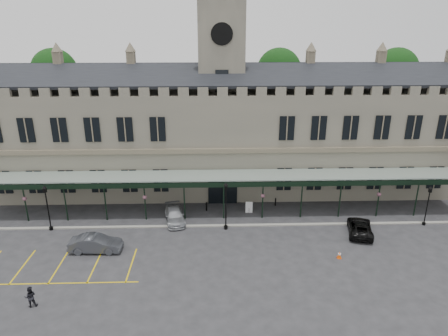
{
  "coord_description": "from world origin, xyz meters",
  "views": [
    {
      "loc": [
        -1.08,
        -29.86,
        19.15
      ],
      "look_at": [
        0.0,
        6.0,
        6.0
      ],
      "focal_mm": 32.0,
      "sensor_mm": 36.0,
      "label": 1
    }
  ],
  "objects_px": {
    "car_left_b": "(96,244)",
    "clock_tower": "(221,79)",
    "traffic_cone": "(339,255)",
    "lamp_post_left": "(47,204)",
    "lamp_post_mid": "(226,202)",
    "lamp_post_right": "(428,202)",
    "station_building": "(221,136)",
    "car_taxi": "(175,215)",
    "person_b": "(30,297)",
    "sign_board": "(249,207)",
    "car_van": "(360,227)"
  },
  "relations": [
    {
      "from": "car_left_b",
      "to": "clock_tower",
      "type": "bearing_deg",
      "value": -36.44
    },
    {
      "from": "clock_tower",
      "to": "traffic_cone",
      "type": "height_order",
      "value": "clock_tower"
    },
    {
      "from": "clock_tower",
      "to": "car_left_b",
      "type": "relative_size",
      "value": 5.42
    },
    {
      "from": "lamp_post_left",
      "to": "clock_tower",
      "type": "bearing_deg",
      "value": 32.31
    },
    {
      "from": "lamp_post_mid",
      "to": "lamp_post_right",
      "type": "distance_m",
      "value": 19.92
    },
    {
      "from": "lamp_post_left",
      "to": "traffic_cone",
      "type": "relative_size",
      "value": 7.49
    },
    {
      "from": "station_building",
      "to": "traffic_cone",
      "type": "height_order",
      "value": "station_building"
    },
    {
      "from": "car_taxi",
      "to": "station_building",
      "type": "bearing_deg",
      "value": 50.15
    },
    {
      "from": "car_taxi",
      "to": "person_b",
      "type": "height_order",
      "value": "person_b"
    },
    {
      "from": "sign_board",
      "to": "lamp_post_mid",
      "type": "bearing_deg",
      "value": -122.14
    },
    {
      "from": "lamp_post_mid",
      "to": "person_b",
      "type": "bearing_deg",
      "value": -142.54
    },
    {
      "from": "lamp_post_right",
      "to": "car_taxi",
      "type": "distance_m",
      "value": 25.17
    },
    {
      "from": "clock_tower",
      "to": "lamp_post_mid",
      "type": "bearing_deg",
      "value": -89.23
    },
    {
      "from": "lamp_post_left",
      "to": "person_b",
      "type": "relative_size",
      "value": 2.91
    },
    {
      "from": "sign_board",
      "to": "car_left_b",
      "type": "xyz_separation_m",
      "value": [
        -14.24,
        -7.2,
        0.14
      ]
    },
    {
      "from": "sign_board",
      "to": "car_van",
      "type": "height_order",
      "value": "car_van"
    },
    {
      "from": "clock_tower",
      "to": "car_left_b",
      "type": "height_order",
      "value": "clock_tower"
    },
    {
      "from": "station_building",
      "to": "car_left_b",
      "type": "distance_m",
      "value": 19.51
    },
    {
      "from": "lamp_post_mid",
      "to": "car_left_b",
      "type": "xyz_separation_m",
      "value": [
        -11.65,
        -3.71,
        -2.18
      ]
    },
    {
      "from": "lamp_post_left",
      "to": "lamp_post_mid",
      "type": "xyz_separation_m",
      "value": [
        17.12,
        -0.33,
        0.13
      ]
    },
    {
      "from": "lamp_post_left",
      "to": "traffic_cone",
      "type": "bearing_deg",
      "value": -12.23
    },
    {
      "from": "lamp_post_right",
      "to": "car_left_b",
      "type": "relative_size",
      "value": 0.92
    },
    {
      "from": "car_taxi",
      "to": "lamp_post_right",
      "type": "bearing_deg",
      "value": -14.85
    },
    {
      "from": "sign_board",
      "to": "car_left_b",
      "type": "distance_m",
      "value": 15.96
    },
    {
      "from": "station_building",
      "to": "person_b",
      "type": "bearing_deg",
      "value": -122.82
    },
    {
      "from": "station_building",
      "to": "car_taxi",
      "type": "xyz_separation_m",
      "value": [
        -5.0,
        -9.2,
        -5.82
      ]
    },
    {
      "from": "station_building",
      "to": "car_left_b",
      "type": "relative_size",
      "value": 13.11
    },
    {
      "from": "traffic_cone",
      "to": "person_b",
      "type": "xyz_separation_m",
      "value": [
        -23.88,
        -5.48,
        0.5
      ]
    },
    {
      "from": "clock_tower",
      "to": "car_left_b",
      "type": "distance_m",
      "value": 22.43
    },
    {
      "from": "sign_board",
      "to": "car_left_b",
      "type": "bearing_deg",
      "value": -148.74
    },
    {
      "from": "lamp_post_mid",
      "to": "lamp_post_right",
      "type": "xyz_separation_m",
      "value": [
        19.91,
        0.23,
        -0.44
      ]
    },
    {
      "from": "car_taxi",
      "to": "car_van",
      "type": "xyz_separation_m",
      "value": [
        18.0,
        -3.01,
        -0.01
      ]
    },
    {
      "from": "clock_tower",
      "to": "lamp_post_left",
      "type": "distance_m",
      "value": 22.58
    },
    {
      "from": "lamp_post_right",
      "to": "sign_board",
      "type": "bearing_deg",
      "value": 169.34
    },
    {
      "from": "lamp_post_right",
      "to": "car_van",
      "type": "height_order",
      "value": "lamp_post_right"
    },
    {
      "from": "traffic_cone",
      "to": "lamp_post_left",
      "type": "bearing_deg",
      "value": 167.77
    },
    {
      "from": "lamp_post_left",
      "to": "lamp_post_right",
      "type": "distance_m",
      "value": 37.03
    },
    {
      "from": "lamp_post_mid",
      "to": "person_b",
      "type": "xyz_separation_m",
      "value": [
        -14.29,
        -10.95,
        -2.12
      ]
    },
    {
      "from": "lamp_post_left",
      "to": "sign_board",
      "type": "height_order",
      "value": "lamp_post_left"
    },
    {
      "from": "station_building",
      "to": "car_van",
      "type": "bearing_deg",
      "value": -43.22
    },
    {
      "from": "car_taxi",
      "to": "clock_tower",
      "type": "bearing_deg",
      "value": 50.38
    },
    {
      "from": "lamp_post_left",
      "to": "car_taxi",
      "type": "relative_size",
      "value": 1.06
    },
    {
      "from": "lamp_post_left",
      "to": "person_b",
      "type": "bearing_deg",
      "value": -75.88
    },
    {
      "from": "lamp_post_mid",
      "to": "lamp_post_left",
      "type": "bearing_deg",
      "value": 178.9
    },
    {
      "from": "car_left_b",
      "to": "car_taxi",
      "type": "relative_size",
      "value": 1.02
    },
    {
      "from": "car_left_b",
      "to": "lamp_post_left",
      "type": "bearing_deg",
      "value": 55.08
    },
    {
      "from": "clock_tower",
      "to": "lamp_post_right",
      "type": "xyz_separation_m",
      "value": [
        20.06,
        -10.83,
        -10.62
      ]
    },
    {
      "from": "lamp_post_right",
      "to": "person_b",
      "type": "height_order",
      "value": "lamp_post_right"
    },
    {
      "from": "person_b",
      "to": "traffic_cone",
      "type": "bearing_deg",
      "value": 175.65
    },
    {
      "from": "car_left_b",
      "to": "person_b",
      "type": "relative_size",
      "value": 2.82
    }
  ]
}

